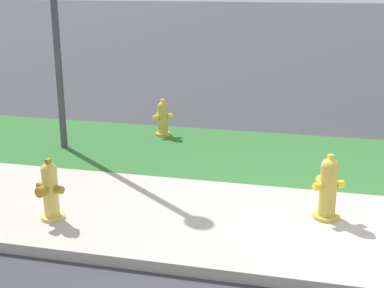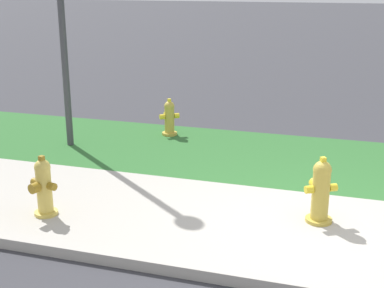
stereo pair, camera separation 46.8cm
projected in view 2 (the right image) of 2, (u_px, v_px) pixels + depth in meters
ground_plane at (318, 234)px, 5.90m from camera, size 120.00×120.00×0.00m
sidewalk_pavement at (318, 234)px, 5.90m from camera, size 18.00×2.32×0.01m
grass_verge at (331, 163)px, 8.17m from camera, size 18.00×2.66×0.01m
fire_hydrant_near_corner at (321, 191)px, 6.08m from camera, size 0.37×0.36×0.79m
fire_hydrant_by_grass_verge at (169, 118)px, 9.55m from camera, size 0.34×0.33×0.67m
fire_hydrant_at_driveway at (44, 187)px, 6.26m from camera, size 0.37×0.34×0.74m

